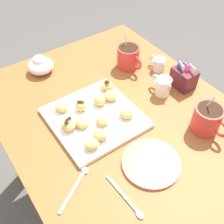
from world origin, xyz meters
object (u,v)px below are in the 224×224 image
(beignet_0, at_px, (102,120))
(beignet_9, at_px, (100,100))
(cream_pitcher_white, at_px, (163,85))
(beignet_1, at_px, (92,144))
(beignet_4, at_px, (81,106))
(beignet_8, at_px, (83,122))
(beignet_7, at_px, (127,113))
(sugar_caddy, at_px, (184,78))
(beignet_2, at_px, (69,124))
(pastry_plate_square, at_px, (95,118))
(chocolate_sauce_pitcher, at_px, (159,64))
(dining_table, at_px, (119,137))
(saucer_coral_left, at_px, (151,163))
(coffee_mug_red_right, at_px, (207,119))
(beignet_6, at_px, (107,86))
(beignet_3, at_px, (100,135))
(beignet_10, at_px, (62,107))
(beignet_5, at_px, (111,96))
(ice_cream_bowl, at_px, (40,65))
(coffee_mug_red_left, at_px, (129,57))

(beignet_0, height_order, beignet_9, beignet_9)
(cream_pitcher_white, height_order, beignet_1, cream_pitcher_white)
(beignet_4, relative_size, beignet_8, 0.82)
(beignet_0, height_order, beignet_7, beignet_7)
(cream_pitcher_white, height_order, sugar_caddy, sugar_caddy)
(beignet_2, xyz_separation_m, beignet_7, (0.07, 0.19, -0.00))
(pastry_plate_square, xyz_separation_m, chocolate_sauce_pitcher, (-0.09, 0.38, 0.02))
(pastry_plate_square, xyz_separation_m, beignet_7, (0.07, 0.09, 0.02))
(dining_table, distance_m, saucer_coral_left, 0.27)
(pastry_plate_square, relative_size, coffee_mug_red_right, 2.02)
(saucer_coral_left, bearing_deg, chocolate_sauce_pitcher, 135.76)
(dining_table, distance_m, beignet_6, 0.21)
(dining_table, relative_size, pastry_plate_square, 3.43)
(cream_pitcher_white, distance_m, beignet_7, 0.20)
(beignet_1, height_order, beignet_7, beignet_7)
(pastry_plate_square, relative_size, saucer_coral_left, 1.63)
(coffee_mug_red_right, distance_m, beignet_3, 0.36)
(beignet_7, bearing_deg, beignet_10, -132.95)
(sugar_caddy, distance_m, beignet_5, 0.30)
(beignet_1, distance_m, beignet_3, 0.05)
(dining_table, xyz_separation_m, saucer_coral_left, (0.22, -0.04, 0.14))
(pastry_plate_square, height_order, beignet_6, beignet_6)
(saucer_coral_left, bearing_deg, beignet_5, 169.20)
(cream_pitcher_white, distance_m, beignet_5, 0.21)
(ice_cream_bowl, bearing_deg, saucer_coral_left, 7.30)
(saucer_coral_left, xyz_separation_m, beignet_8, (-0.25, -0.10, 0.03))
(coffee_mug_red_right, relative_size, chocolate_sauce_pitcher, 1.62)
(saucer_coral_left, distance_m, beignet_4, 0.32)
(cream_pitcher_white, xyz_separation_m, beignet_0, (0.01, -0.29, -0.01))
(coffee_mug_red_left, bearing_deg, beignet_2, -65.61)
(beignet_2, height_order, beignet_4, beignet_4)
(beignet_6, distance_m, beignet_7, 0.16)
(beignet_0, bearing_deg, saucer_coral_left, 9.99)
(cream_pitcher_white, bearing_deg, beignet_2, -95.56)
(beignet_6, bearing_deg, beignet_10, -90.35)
(sugar_caddy, xyz_separation_m, beignet_0, (-0.01, -0.38, -0.01))
(coffee_mug_red_left, xyz_separation_m, beignet_1, (0.29, -0.37, -0.02))
(saucer_coral_left, distance_m, beignet_7, 0.20)
(pastry_plate_square, distance_m, beignet_2, 0.10)
(beignet_3, distance_m, beignet_9, 0.16)
(beignet_7, relative_size, beignet_9, 1.07)
(coffee_mug_red_right, relative_size, saucer_coral_left, 0.81)
(dining_table, distance_m, coffee_mug_red_left, 0.35)
(beignet_10, bearing_deg, beignet_1, -0.24)
(dining_table, bearing_deg, pastry_plate_square, -112.20)
(chocolate_sauce_pitcher, relative_size, beignet_8, 1.79)
(sugar_caddy, xyz_separation_m, beignet_5, (-0.09, -0.29, -0.01))
(beignet_10, bearing_deg, beignet_7, 47.05)
(dining_table, height_order, cream_pitcher_white, cream_pitcher_white)
(coffee_mug_red_left, relative_size, beignet_10, 2.98)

